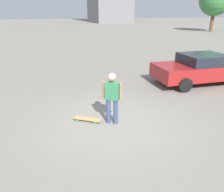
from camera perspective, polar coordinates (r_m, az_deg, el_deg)
The scene contains 5 objects.
ground_plane at distance 6.83m, azimuth 0.00°, elevation -7.03°, with size 220.00×220.00×0.00m, color gray.
person at distance 6.44m, azimuth 0.00°, elevation 0.39°, with size 0.54×0.37×1.59m.
skateboard at distance 6.96m, azimuth -6.41°, elevation -6.03°, with size 0.85×0.68×0.08m.
car_parked_near at distance 11.22m, azimuth 22.06°, elevation 6.72°, with size 4.41×2.27×1.40m.
tree_distant at distance 43.58m, azimuth 25.41°, elevation 21.79°, with size 5.28×5.28×7.81m.
Camera 1 is at (-1.87, -5.73, 3.22)m, focal length 35.00 mm.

